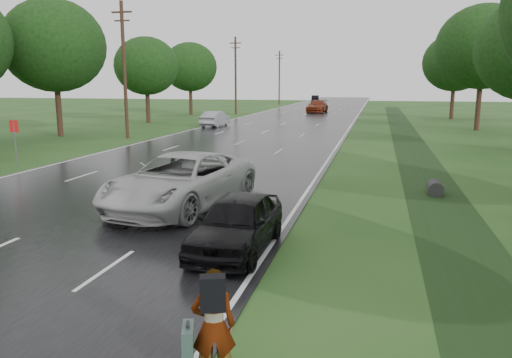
{
  "coord_description": "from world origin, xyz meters",
  "views": [
    {
      "loc": [
        9.29,
        -9.51,
        4.17
      ],
      "look_at": [
        5.78,
        4.87,
        1.3
      ],
      "focal_mm": 35.0,
      "sensor_mm": 36.0,
      "label": 1
    }
  ],
  "objects_px": {
    "pedestrian": "(212,325)",
    "silver_sedan": "(215,119)",
    "white_pickup": "(181,181)",
    "road_sign": "(15,133)",
    "dark_sedan": "(237,222)"
  },
  "relations": [
    {
      "from": "silver_sedan",
      "to": "pedestrian",
      "type": "bearing_deg",
      "value": 110.93
    },
    {
      "from": "road_sign",
      "to": "pedestrian",
      "type": "bearing_deg",
      "value": -44.57
    },
    {
      "from": "pedestrian",
      "to": "silver_sedan",
      "type": "xyz_separation_m",
      "value": [
        -12.98,
        39.39,
        -0.11
      ]
    },
    {
      "from": "white_pickup",
      "to": "road_sign",
      "type": "bearing_deg",
      "value": 160.91
    },
    {
      "from": "pedestrian",
      "to": "silver_sedan",
      "type": "distance_m",
      "value": 41.47
    },
    {
      "from": "road_sign",
      "to": "dark_sedan",
      "type": "bearing_deg",
      "value": -34.59
    },
    {
      "from": "white_pickup",
      "to": "dark_sedan",
      "type": "height_order",
      "value": "white_pickup"
    },
    {
      "from": "road_sign",
      "to": "silver_sedan",
      "type": "distance_m",
      "value": 24.11
    },
    {
      "from": "road_sign",
      "to": "silver_sedan",
      "type": "bearing_deg",
      "value": 83.57
    },
    {
      "from": "white_pickup",
      "to": "pedestrian",
      "type": "bearing_deg",
      "value": -55.82
    },
    {
      "from": "pedestrian",
      "to": "dark_sedan",
      "type": "xyz_separation_m",
      "value": [
        -1.18,
        5.45,
        -0.12
      ]
    },
    {
      "from": "dark_sedan",
      "to": "silver_sedan",
      "type": "distance_m",
      "value": 35.93
    },
    {
      "from": "dark_sedan",
      "to": "white_pickup",
      "type": "bearing_deg",
      "value": 130.59
    },
    {
      "from": "road_sign",
      "to": "white_pickup",
      "type": "distance_m",
      "value": 13.13
    },
    {
      "from": "dark_sedan",
      "to": "silver_sedan",
      "type": "relative_size",
      "value": 0.94
    }
  ]
}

